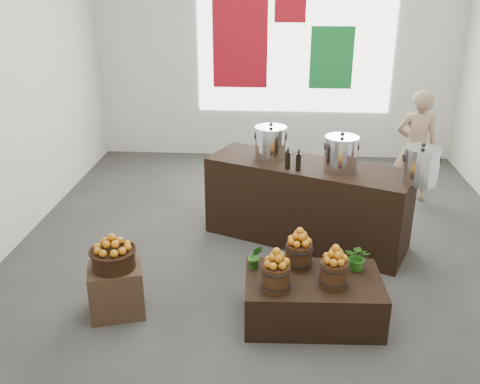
# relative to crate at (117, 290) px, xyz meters

# --- Properties ---
(ground) EXTENTS (7.00, 7.00, 0.00)m
(ground) POSITION_rel_crate_xyz_m (1.42, 1.34, -0.24)
(ground) COLOR #3B3B39
(ground) RESTS_ON ground
(back_wall) EXTENTS (6.00, 0.04, 4.00)m
(back_wall) POSITION_rel_crate_xyz_m (1.42, 4.84, 1.76)
(back_wall) COLOR beige
(back_wall) RESTS_ON ground
(back_opening) EXTENTS (3.20, 0.02, 2.40)m
(back_opening) POSITION_rel_crate_xyz_m (1.72, 4.82, 1.76)
(back_opening) COLOR white
(back_opening) RESTS_ON back_wall
(deco_red_left) EXTENTS (0.90, 0.04, 1.40)m
(deco_red_left) POSITION_rel_crate_xyz_m (0.82, 4.81, 1.66)
(deco_red_left) COLOR maroon
(deco_red_left) RESTS_ON back_wall
(deco_green_right) EXTENTS (0.70, 0.04, 1.00)m
(deco_green_right) POSITION_rel_crate_xyz_m (2.32, 4.81, 1.46)
(deco_green_right) COLOR #117029
(deco_green_right) RESTS_ON back_wall
(deco_red_upper) EXTENTS (0.50, 0.04, 0.50)m
(deco_red_upper) POSITION_rel_crate_xyz_m (1.62, 4.81, 2.26)
(deco_red_upper) COLOR maroon
(deco_red_upper) RESTS_ON back_wall
(crate) EXTENTS (0.58, 0.53, 0.49)m
(crate) POSITION_rel_crate_xyz_m (0.00, 0.00, 0.00)
(crate) COLOR #453020
(crate) RESTS_ON ground
(wicker_basket) EXTENTS (0.39, 0.39, 0.18)m
(wicker_basket) POSITION_rel_crate_xyz_m (0.00, 0.00, 0.33)
(wicker_basket) COLOR black
(wicker_basket) RESTS_ON crate
(apples_in_basket) EXTENTS (0.31, 0.31, 0.16)m
(apples_in_basket) POSITION_rel_crate_xyz_m (0.00, 0.00, 0.50)
(apples_in_basket) COLOR #9D2005
(apples_in_basket) RESTS_ON wicker_basket
(display_table) EXTENTS (1.27, 0.81, 0.43)m
(display_table) POSITION_rel_crate_xyz_m (1.83, 0.03, -0.03)
(display_table) COLOR black
(display_table) RESTS_ON ground
(apple_bucket_front_left) EXTENTS (0.25, 0.25, 0.23)m
(apple_bucket_front_left) POSITION_rel_crate_xyz_m (1.48, -0.15, 0.30)
(apple_bucket_front_left) COLOR #3D2310
(apple_bucket_front_left) RESTS_ON display_table
(apples_in_bucket_front_left) EXTENTS (0.19, 0.19, 0.17)m
(apples_in_bucket_front_left) POSITION_rel_crate_xyz_m (1.48, -0.15, 0.50)
(apples_in_bucket_front_left) COLOR #9D2005
(apples_in_bucket_front_left) RESTS_ON apple_bucket_front_left
(apple_bucket_front_right) EXTENTS (0.25, 0.25, 0.23)m
(apple_bucket_front_right) POSITION_rel_crate_xyz_m (1.99, -0.05, 0.30)
(apple_bucket_front_right) COLOR #3D2310
(apple_bucket_front_right) RESTS_ON display_table
(apples_in_bucket_front_right) EXTENTS (0.19, 0.19, 0.17)m
(apples_in_bucket_front_right) POSITION_rel_crate_xyz_m (1.99, -0.05, 0.50)
(apples_in_bucket_front_right) COLOR #9D2005
(apples_in_bucket_front_right) RESTS_ON apple_bucket_front_right
(apple_bucket_rear) EXTENTS (0.25, 0.25, 0.23)m
(apple_bucket_rear) POSITION_rel_crate_xyz_m (1.69, 0.26, 0.30)
(apple_bucket_rear) COLOR #3D2310
(apple_bucket_rear) RESTS_ON display_table
(apples_in_bucket_rear) EXTENTS (0.19, 0.19, 0.17)m
(apples_in_bucket_rear) POSITION_rel_crate_xyz_m (1.69, 0.26, 0.50)
(apples_in_bucket_rear) COLOR #9D2005
(apples_in_bucket_rear) RESTS_ON apple_bucket_rear
(herb_garnish_right) EXTENTS (0.29, 0.27, 0.26)m
(herb_garnish_right) POSITION_rel_crate_xyz_m (2.24, 0.22, 0.31)
(herb_garnish_right) COLOR #205E13
(herb_garnish_right) RESTS_ON display_table
(herb_garnish_left) EXTENTS (0.15, 0.12, 0.25)m
(herb_garnish_left) POSITION_rel_crate_xyz_m (1.29, 0.18, 0.31)
(herb_garnish_left) COLOR #205E13
(herb_garnish_left) RESTS_ON display_table
(counter) EXTENTS (2.45, 1.62, 0.96)m
(counter) POSITION_rel_crate_xyz_m (1.83, 1.64, 0.23)
(counter) COLOR black
(counter) RESTS_ON ground
(stock_pot_left) EXTENTS (0.36, 0.36, 0.36)m
(stock_pot_left) POSITION_rel_crate_xyz_m (1.39, 1.83, 0.90)
(stock_pot_left) COLOR silver
(stock_pot_left) RESTS_ON counter
(stock_pot_center) EXTENTS (0.36, 0.36, 0.36)m
(stock_pot_center) POSITION_rel_crate_xyz_m (2.17, 1.49, 0.90)
(stock_pot_center) COLOR silver
(stock_pot_center) RESTS_ON counter
(stock_pot_right) EXTENTS (0.36, 0.36, 0.36)m
(stock_pot_right) POSITION_rel_crate_xyz_m (2.95, 1.15, 0.90)
(stock_pot_right) COLOR silver
(stock_pot_right) RESTS_ON counter
(oil_cruets) EXTENTS (0.18, 0.13, 0.27)m
(oil_cruets) POSITION_rel_crate_xyz_m (1.73, 1.42, 0.85)
(oil_cruets) COLOR black
(oil_cruets) RESTS_ON counter
(shopper) EXTENTS (0.59, 0.40, 1.57)m
(shopper) POSITION_rel_crate_xyz_m (3.37, 3.00, 0.54)
(shopper) COLOR #917459
(shopper) RESTS_ON ground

